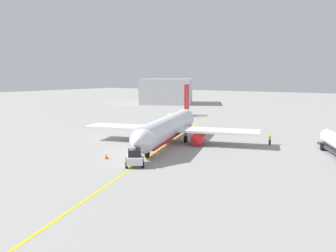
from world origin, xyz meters
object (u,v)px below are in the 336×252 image
(airplane, at_px, (169,128))
(safety_cone_nose, at_px, (106,156))
(refueling_worker, at_px, (270,140))
(pushback_tug, at_px, (135,158))

(airplane, height_order, safety_cone_nose, airplane)
(refueling_worker, height_order, safety_cone_nose, refueling_worker)
(refueling_worker, bearing_deg, airplane, -61.43)
(refueling_worker, bearing_deg, safety_cone_nose, -35.29)
(safety_cone_nose, bearing_deg, pushback_tug, 83.52)
(airplane, relative_size, refueling_worker, 19.06)
(airplane, xyz_separation_m, pushback_tug, (14.85, 4.59, -1.64))
(pushback_tug, relative_size, refueling_worker, 2.39)
(pushback_tug, xyz_separation_m, refueling_worker, (-22.92, 10.22, -0.19))
(pushback_tug, height_order, safety_cone_nose, pushback_tug)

